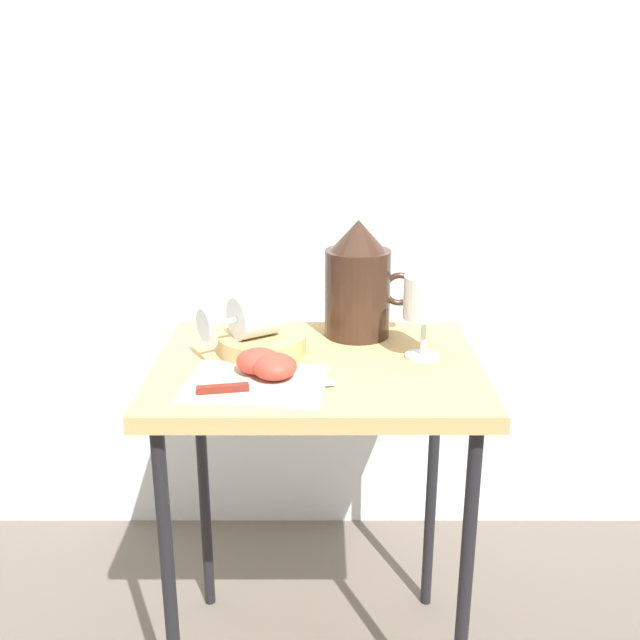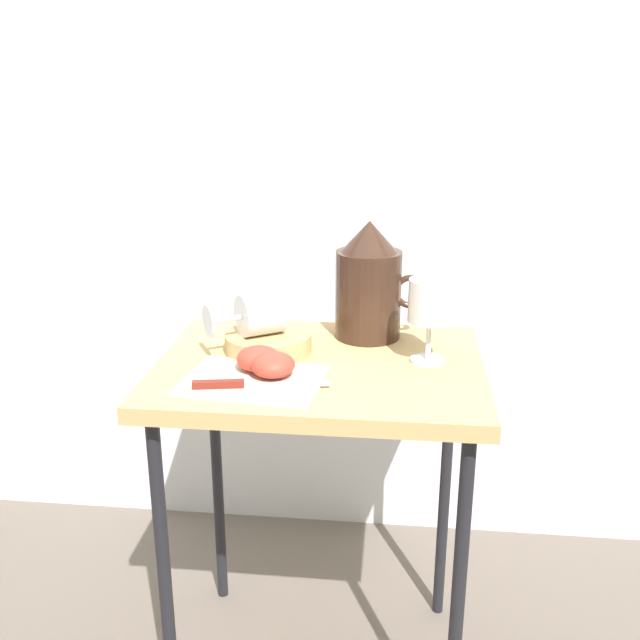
{
  "view_description": "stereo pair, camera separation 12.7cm",
  "coord_description": "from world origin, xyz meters",
  "px_view_note": "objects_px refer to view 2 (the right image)",
  "views": [
    {
      "loc": [
        0.01,
        -1.21,
        1.17
      ],
      "look_at": [
        0.0,
        0.0,
        0.76
      ],
      "focal_mm": 40.25,
      "sensor_mm": 36.0,
      "label": 1
    },
    {
      "loc": [
        0.13,
        -1.2,
        1.17
      ],
      "look_at": [
        0.0,
        0.0,
        0.76
      ],
      "focal_mm": 40.25,
      "sensor_mm": 36.0,
      "label": 2
    }
  ],
  "objects_px": {
    "pitcher": "(369,291)",
    "knife": "(241,384)",
    "table": "(320,397)",
    "wine_glass_upright": "(430,305)",
    "wine_glass_tipped_near": "(259,314)",
    "basket_tray": "(268,342)",
    "apple_half_left": "(258,359)",
    "apple_half_right": "(273,365)"
  },
  "relations": [
    {
      "from": "basket_tray",
      "to": "knife",
      "type": "distance_m",
      "value": 0.18
    },
    {
      "from": "table",
      "to": "knife",
      "type": "xyz_separation_m",
      "value": [
        -0.12,
        -0.14,
        0.08
      ]
    },
    {
      "from": "basket_tray",
      "to": "pitcher",
      "type": "xyz_separation_m",
      "value": [
        0.18,
        0.1,
        0.08
      ]
    },
    {
      "from": "basket_tray",
      "to": "knife",
      "type": "bearing_deg",
      "value": -94.37
    },
    {
      "from": "basket_tray",
      "to": "knife",
      "type": "relative_size",
      "value": 0.72
    },
    {
      "from": "table",
      "to": "knife",
      "type": "height_order",
      "value": "knife"
    },
    {
      "from": "wine_glass_tipped_near",
      "to": "wine_glass_upright",
      "type": "bearing_deg",
      "value": -2.74
    },
    {
      "from": "apple_half_left",
      "to": "apple_half_right",
      "type": "relative_size",
      "value": 1.0
    },
    {
      "from": "pitcher",
      "to": "apple_half_left",
      "type": "relative_size",
      "value": 3.05
    },
    {
      "from": "wine_glass_upright",
      "to": "table",
      "type": "bearing_deg",
      "value": -173.15
    },
    {
      "from": "basket_tray",
      "to": "wine_glass_upright",
      "type": "xyz_separation_m",
      "value": [
        0.3,
        -0.02,
        0.09
      ]
    },
    {
      "from": "basket_tray",
      "to": "apple_half_right",
      "type": "relative_size",
      "value": 2.14
    },
    {
      "from": "basket_tray",
      "to": "apple_half_left",
      "type": "bearing_deg",
      "value": -89.11
    },
    {
      "from": "pitcher",
      "to": "wine_glass_upright",
      "type": "xyz_separation_m",
      "value": [
        0.11,
        -0.12,
        0.01
      ]
    },
    {
      "from": "apple_half_right",
      "to": "apple_half_left",
      "type": "bearing_deg",
      "value": 139.02
    },
    {
      "from": "basket_tray",
      "to": "pitcher",
      "type": "distance_m",
      "value": 0.22
    },
    {
      "from": "wine_glass_tipped_near",
      "to": "basket_tray",
      "type": "bearing_deg",
      "value": 24.88
    },
    {
      "from": "apple_half_left",
      "to": "wine_glass_tipped_near",
      "type": "bearing_deg",
      "value": 100.11
    },
    {
      "from": "wine_glass_tipped_near",
      "to": "knife",
      "type": "height_order",
      "value": "wine_glass_tipped_near"
    },
    {
      "from": "basket_tray",
      "to": "apple_half_left",
      "type": "xyz_separation_m",
      "value": [
        0.0,
        -0.1,
        0.01
      ]
    },
    {
      "from": "pitcher",
      "to": "wine_glass_tipped_near",
      "type": "height_order",
      "value": "pitcher"
    },
    {
      "from": "wine_glass_tipped_near",
      "to": "knife",
      "type": "distance_m",
      "value": 0.19
    },
    {
      "from": "table",
      "to": "wine_glass_upright",
      "type": "xyz_separation_m",
      "value": [
        0.19,
        0.02,
        0.18
      ]
    },
    {
      "from": "wine_glass_tipped_near",
      "to": "apple_half_right",
      "type": "height_order",
      "value": "wine_glass_tipped_near"
    },
    {
      "from": "table",
      "to": "apple_half_left",
      "type": "distance_m",
      "value": 0.15
    },
    {
      "from": "knife",
      "to": "wine_glass_tipped_near",
      "type": "bearing_deg",
      "value": 90.63
    },
    {
      "from": "pitcher",
      "to": "apple_half_right",
      "type": "height_order",
      "value": "pitcher"
    },
    {
      "from": "pitcher",
      "to": "knife",
      "type": "bearing_deg",
      "value": -124.77
    },
    {
      "from": "table",
      "to": "wine_glass_upright",
      "type": "height_order",
      "value": "wine_glass_upright"
    },
    {
      "from": "table",
      "to": "apple_half_left",
      "type": "height_order",
      "value": "apple_half_left"
    },
    {
      "from": "table",
      "to": "basket_tray",
      "type": "xyz_separation_m",
      "value": [
        -0.1,
        0.05,
        0.09
      ]
    },
    {
      "from": "table",
      "to": "apple_half_right",
      "type": "bearing_deg",
      "value": -130.23
    },
    {
      "from": "table",
      "to": "apple_half_left",
      "type": "relative_size",
      "value": 8.95
    },
    {
      "from": "table",
      "to": "apple_half_right",
      "type": "xyz_separation_m",
      "value": [
        -0.07,
        -0.08,
        0.09
      ]
    },
    {
      "from": "knife",
      "to": "apple_half_left",
      "type": "bearing_deg",
      "value": 78.55
    },
    {
      "from": "wine_glass_upright",
      "to": "wine_glass_tipped_near",
      "type": "height_order",
      "value": "wine_glass_upright"
    },
    {
      "from": "table",
      "to": "wine_glass_tipped_near",
      "type": "relative_size",
      "value": 4.35
    },
    {
      "from": "table",
      "to": "apple_half_left",
      "type": "bearing_deg",
      "value": -149.73
    },
    {
      "from": "wine_glass_upright",
      "to": "wine_glass_tipped_near",
      "type": "distance_m",
      "value": 0.31
    },
    {
      "from": "table",
      "to": "apple_half_right",
      "type": "height_order",
      "value": "apple_half_right"
    },
    {
      "from": "pitcher",
      "to": "wine_glass_upright",
      "type": "bearing_deg",
      "value": -47.47
    },
    {
      "from": "basket_tray",
      "to": "knife",
      "type": "height_order",
      "value": "basket_tray"
    }
  ]
}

